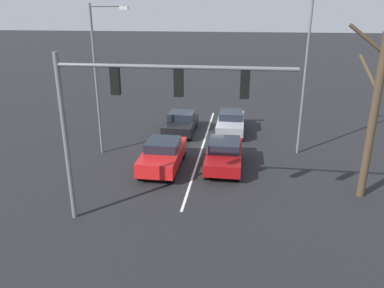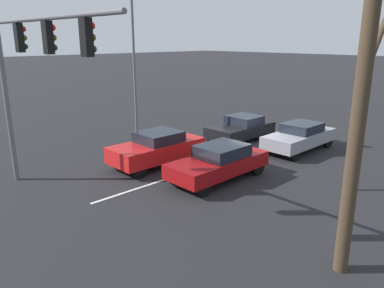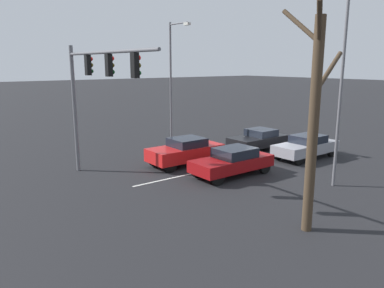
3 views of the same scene
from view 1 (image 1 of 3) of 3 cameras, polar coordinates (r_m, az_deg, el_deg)
name	(u,v)px [view 1 (image 1 of 3)]	position (r m, az deg, el deg)	size (l,w,h in m)	color
ground_plane	(206,136)	(25.14, 2.13, 1.19)	(240.00, 240.00, 0.00)	black
lane_stripe_left_divider	(203,146)	(23.25, 1.61, -0.38)	(0.12, 16.04, 0.01)	silver
car_maroon_leftlane_front	(224,153)	(20.12, 4.93, -1.45)	(1.83, 4.50, 1.45)	maroon
car_red_midlane_front	(163,154)	(19.90, -4.45, -1.56)	(1.89, 4.41, 1.55)	red
car_gray_leftlane_second	(231,122)	(25.91, 5.93, 3.42)	(1.77, 4.52, 1.44)	gray
car_black_midlane_second	(181,123)	(25.66, -1.71, 3.27)	(1.94, 4.10, 1.40)	black
traffic_signal_gantry	(132,103)	(13.65, -9.13, 6.24)	(8.51, 0.37, 6.64)	slate
street_lamp_right_shoulder	(99,71)	(21.63, -13.95, 10.73)	(2.14, 0.24, 8.36)	slate
street_lamp_left_shoulder	(304,62)	(21.79, 16.64, 11.84)	(1.65, 0.24, 9.44)	slate
bare_tree_near	(374,111)	(17.65, 25.94, 4.60)	(2.42, 3.29, 7.54)	#423323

